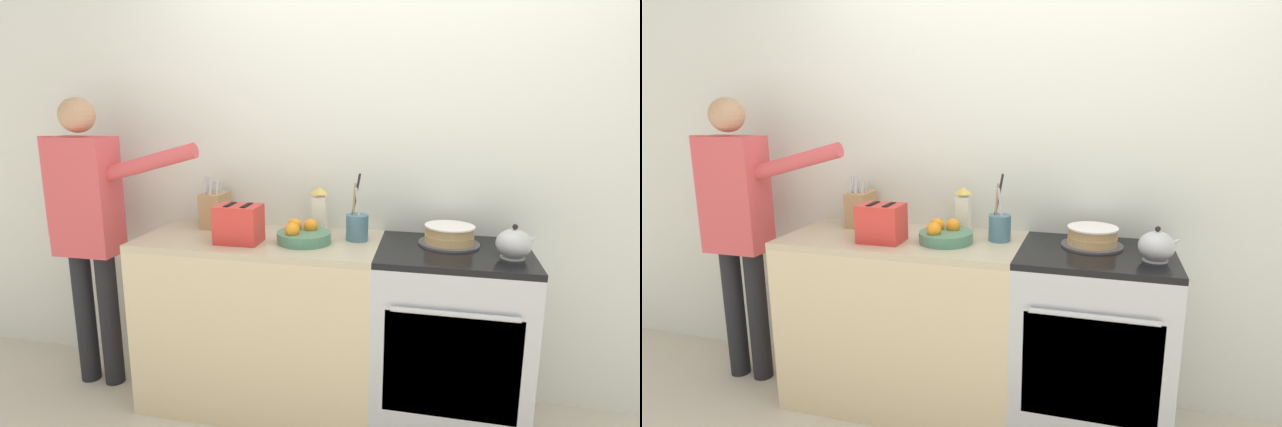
% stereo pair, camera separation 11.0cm
% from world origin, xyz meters
% --- Properties ---
extents(wall_back, '(8.00, 0.04, 2.60)m').
position_xyz_m(wall_back, '(0.00, 0.60, 1.30)').
color(wall_back, silver).
rests_on(wall_back, ground_plane).
extents(counter_cabinet, '(1.23, 0.58, 0.92)m').
position_xyz_m(counter_cabinet, '(-0.66, 0.29, 0.46)').
color(counter_cabinet, beige).
rests_on(counter_cabinet, ground_plane).
extents(stove_range, '(0.71, 0.62, 0.92)m').
position_xyz_m(stove_range, '(0.31, 0.29, 0.46)').
color(stove_range, '#B7BABF').
rests_on(stove_range, ground_plane).
extents(layer_cake, '(0.29, 0.29, 0.10)m').
position_xyz_m(layer_cake, '(0.28, 0.38, 0.97)').
color(layer_cake, '#4C4C51').
rests_on(layer_cake, stove_range).
extents(tea_kettle, '(0.19, 0.15, 0.16)m').
position_xyz_m(tea_kettle, '(0.56, 0.22, 0.99)').
color(tea_kettle, '#B7BABF').
rests_on(tea_kettle, stove_range).
extents(knife_block, '(0.12, 0.18, 0.29)m').
position_xyz_m(knife_block, '(-0.98, 0.46, 1.02)').
color(knife_block, tan).
rests_on(knife_block, counter_cabinet).
extents(utensil_crock, '(0.11, 0.11, 0.34)m').
position_xyz_m(utensil_crock, '(-0.17, 0.36, 1.00)').
color(utensil_crock, '#477084').
rests_on(utensil_crock, counter_cabinet).
extents(fruit_bowl, '(0.27, 0.27, 0.11)m').
position_xyz_m(fruit_bowl, '(-0.42, 0.26, 0.96)').
color(fruit_bowl, '#4C7F66').
rests_on(fruit_bowl, counter_cabinet).
extents(toaster, '(0.23, 0.16, 0.19)m').
position_xyz_m(toaster, '(-0.73, 0.18, 1.02)').
color(toaster, red).
rests_on(toaster, counter_cabinet).
extents(milk_carton, '(0.07, 0.07, 0.25)m').
position_xyz_m(milk_carton, '(-0.39, 0.46, 1.04)').
color(milk_carton, white).
rests_on(milk_carton, counter_cabinet).
extents(person_baker, '(0.93, 0.20, 1.63)m').
position_xyz_m(person_baker, '(-1.64, 0.26, 0.98)').
color(person_baker, black).
rests_on(person_baker, ground_plane).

